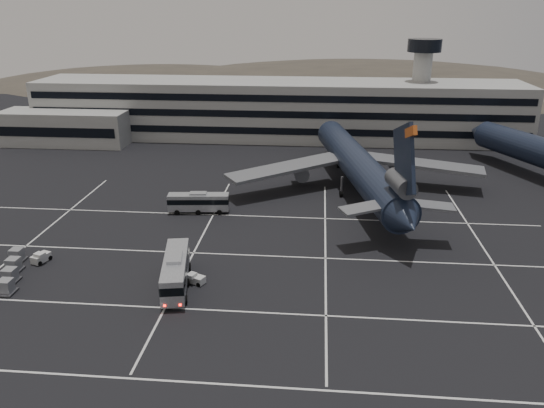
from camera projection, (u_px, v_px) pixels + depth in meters
The scene contains 9 objects.
ground at pixel (232, 268), 68.27m from camera, with size 260.00×260.00×0.00m, color black.
lane_markings at pixel (240, 266), 68.86m from camera, with size 90.00×55.62×0.01m.
terminal at pixel (265, 110), 132.25m from camera, with size 125.00×26.00×24.00m.
hills at pixel (337, 111), 229.24m from camera, with size 352.00×180.00×44.00m.
trijet_main at pixel (358, 165), 93.22m from camera, with size 46.63×57.43×18.08m.
bus_near at pixel (176, 270), 63.14m from camera, with size 4.79×11.94×4.11m.
bus_far at pixel (199, 202), 85.78m from camera, with size 10.00×3.25×3.47m.
tug_a at pixel (40, 258), 69.65m from camera, with size 2.15×2.74×1.55m.
tug_b at pixel (197, 279), 64.45m from camera, with size 2.52×2.12×1.40m.
Camera 1 is at (10.61, -60.11, 32.10)m, focal length 35.00 mm.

